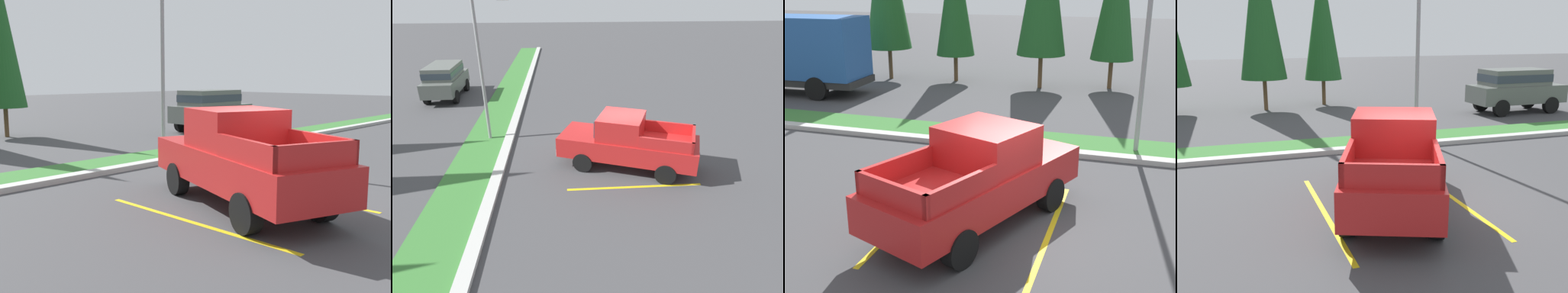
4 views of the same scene
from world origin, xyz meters
The scene contains 9 objects.
ground_plane centered at (0.00, 0.00, 0.00)m, with size 120.00×120.00×0.00m, color #424244.
parking_line_near centered at (-2.31, 0.03, 0.00)m, with size 0.12×4.80×0.01m, color yellow.
parking_line_far centered at (0.79, 0.03, 0.00)m, with size 0.12×4.80×0.01m, color yellow.
curb_strip centered at (0.00, 5.00, 0.07)m, with size 56.00×0.40×0.15m, color #B2B2AD.
grass_median centered at (0.00, 6.10, 0.03)m, with size 56.00×1.80×0.06m, color #387533.
pickup_truck_main centered at (-0.74, 0.08, 1.04)m, with size 3.66×5.55×2.10m.
suv_distant centered at (9.27, 9.81, 1.24)m, with size 4.64×2.04×2.10m.
street_light centered at (2.34, 5.73, 3.61)m, with size 0.24×1.49×6.15m.
cypress_tree_right_inner centered at (0.90, 15.08, 4.47)m, with size 1.98×1.98×7.60m.
Camera 1 is at (-8.46, -5.86, 2.78)m, focal length 42.18 mm.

